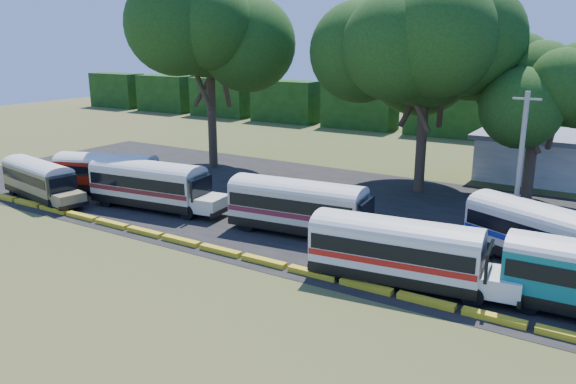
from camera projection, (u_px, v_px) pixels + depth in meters
The scene contains 14 objects.
ground at pixel (189, 253), 31.81m from camera, with size 160.00×160.00×0.00m, color #314B19.
asphalt_strip at pixel (310, 205), 41.09m from camera, with size 64.00×24.00×0.02m, color black.
curb at pixel (200, 246), 32.59m from camera, with size 53.70×0.45×0.30m.
treeline_backdrop at pixel (447, 112), 70.24m from camera, with size 130.00×4.00×6.00m.
bus_beige at pixel (39, 177), 42.18m from camera, with size 9.32×3.75×2.98m.
bus_red at pixel (109, 171), 43.88m from camera, with size 9.89×5.43×3.17m.
bus_cream_west at pixel (151, 182), 39.82m from camera, with size 10.73×3.78×3.45m.
bus_cream_east at pixel (300, 204), 34.55m from camera, with size 10.63×3.68×3.42m.
bus_white_red at pixel (399, 248), 27.38m from camera, with size 10.33×3.66×3.32m.
bus_white_blue at pixel (550, 235), 29.06m from camera, with size 10.50×6.56×3.41m.
tree_west at pixel (209, 31), 50.12m from camera, with size 11.47×11.47×16.78m.
tree_center at pixel (427, 46), 41.88m from camera, with size 12.58×12.58×15.94m.
tree_east at pixel (539, 82), 39.72m from camera, with size 7.76×7.76×11.74m.
utility_pole at pixel (520, 164), 33.44m from camera, with size 1.60×0.30×8.86m.
Camera 1 is at (20.64, -22.21, 11.68)m, focal length 35.00 mm.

